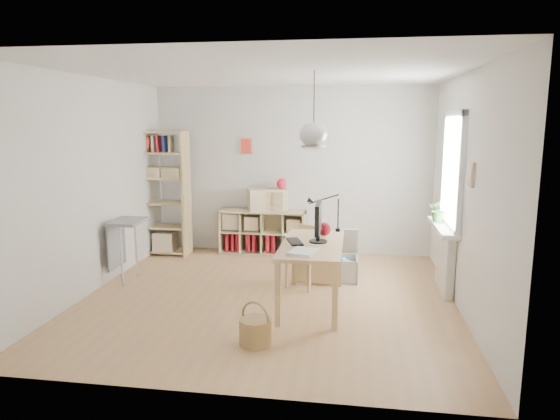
# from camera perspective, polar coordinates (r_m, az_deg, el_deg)

# --- Properties ---
(ground) EXTENTS (4.50, 4.50, 0.00)m
(ground) POSITION_cam_1_polar(r_m,az_deg,el_deg) (6.27, -1.33, -9.95)
(ground) COLOR tan
(ground) RESTS_ON ground
(room_shell) EXTENTS (4.50, 4.50, 4.50)m
(room_shell) POSITION_cam_1_polar(r_m,az_deg,el_deg) (5.67, 3.86, 8.58)
(room_shell) COLOR white
(room_shell) RESTS_ON ground
(window_unit) EXTENTS (0.07, 1.16, 1.46)m
(window_unit) POSITION_cam_1_polar(r_m,az_deg,el_deg) (6.54, 19.22, 4.29)
(window_unit) COLOR white
(window_unit) RESTS_ON ground
(radiator) EXTENTS (0.10, 0.80, 0.80)m
(radiator) POSITION_cam_1_polar(r_m,az_deg,el_deg) (6.73, 18.36, -5.48)
(radiator) COLOR white
(radiator) RESTS_ON ground
(windowsill) EXTENTS (0.22, 1.20, 0.06)m
(windowsill) POSITION_cam_1_polar(r_m,az_deg,el_deg) (6.63, 18.14, -1.89)
(windowsill) COLOR white
(windowsill) RESTS_ON radiator
(desk) EXTENTS (0.70, 1.50, 0.75)m
(desk) POSITION_cam_1_polar(r_m,az_deg,el_deg) (5.86, 3.71, -4.67)
(desk) COLOR tan
(desk) RESTS_ON ground
(cube_shelf) EXTENTS (1.40, 0.38, 0.72)m
(cube_shelf) POSITION_cam_1_polar(r_m,az_deg,el_deg) (8.23, -2.09, -2.89)
(cube_shelf) COLOR #D5BB8C
(cube_shelf) RESTS_ON ground
(tall_bookshelf) EXTENTS (0.80, 0.38, 2.00)m
(tall_bookshelf) POSITION_cam_1_polar(r_m,az_deg,el_deg) (8.26, -13.23, 2.46)
(tall_bookshelf) COLOR tan
(tall_bookshelf) RESTS_ON ground
(side_table) EXTENTS (0.40, 0.55, 0.85)m
(side_table) POSITION_cam_1_polar(r_m,az_deg,el_deg) (7.02, -17.47, -2.54)
(side_table) COLOR gray
(side_table) RESTS_ON ground
(chair) EXTENTS (0.51, 0.51, 0.79)m
(chair) POSITION_cam_1_polar(r_m,az_deg,el_deg) (6.58, 3.00, -4.84)
(chair) COLOR gray
(chair) RESTS_ON ground
(wicker_basket) EXTENTS (0.32, 0.32, 0.44)m
(wicker_basket) POSITION_cam_1_polar(r_m,az_deg,el_deg) (5.00, -2.83, -13.59)
(wicker_basket) COLOR #A9824C
(wicker_basket) RESTS_ON ground
(storage_chest) EXTENTS (0.62, 0.70, 0.66)m
(storage_chest) POSITION_cam_1_polar(r_m,az_deg,el_deg) (6.98, 6.37, -6.05)
(storage_chest) COLOR #B8B8B3
(storage_chest) RESTS_ON ground
(monitor) EXTENTS (0.21, 0.54, 0.47)m
(monitor) POSITION_cam_1_polar(r_m,az_deg,el_deg) (5.82, 4.40, -1.18)
(monitor) COLOR black
(monitor) RESTS_ON desk
(keyboard) EXTENTS (0.25, 0.40, 0.02)m
(keyboard) POSITION_cam_1_polar(r_m,az_deg,el_deg) (5.85, 1.69, -3.63)
(keyboard) COLOR black
(keyboard) RESTS_ON desk
(task_lamp) EXTENTS (0.42, 0.16, 0.45)m
(task_lamp) POSITION_cam_1_polar(r_m,az_deg,el_deg) (6.37, 4.79, 0.20)
(task_lamp) COLOR black
(task_lamp) RESTS_ON desk
(yarn_ball) EXTENTS (0.16, 0.16, 0.16)m
(yarn_ball) POSITION_cam_1_polar(r_m,az_deg,el_deg) (6.21, 5.10, -2.18)
(yarn_ball) COLOR #48090E
(yarn_ball) RESTS_ON desk
(paper_tray) EXTENTS (0.33, 0.38, 0.03)m
(paper_tray) POSITION_cam_1_polar(r_m,az_deg,el_deg) (5.38, 2.68, -4.80)
(paper_tray) COLOR white
(paper_tray) RESTS_ON desk
(drawer_chest) EXTENTS (0.68, 0.50, 0.35)m
(drawer_chest) POSITION_cam_1_polar(r_m,az_deg,el_deg) (8.06, -1.45, 1.17)
(drawer_chest) COLOR #D5BB8C
(drawer_chest) RESTS_ON cube_shelf
(red_vase) EXTENTS (0.15, 0.15, 0.18)m
(red_vase) POSITION_cam_1_polar(r_m,az_deg,el_deg) (7.98, 0.16, 3.02)
(red_vase) COLOR maroon
(red_vase) RESTS_ON drawer_chest
(potted_plant) EXTENTS (0.30, 0.26, 0.32)m
(potted_plant) POSITION_cam_1_polar(r_m,az_deg,el_deg) (6.79, 17.78, 0.03)
(potted_plant) COLOR #2C5A21
(potted_plant) RESTS_ON windowsill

